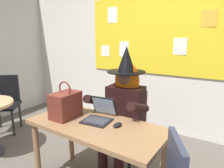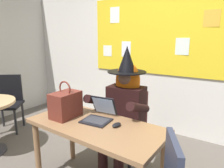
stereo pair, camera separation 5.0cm
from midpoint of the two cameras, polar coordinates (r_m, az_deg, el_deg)
The scene contains 8 objects.
wall_back_bulletin at distance 3.28m, azimuth 12.86°, elevation 9.98°, with size 5.54×1.88×2.69m.
desk_main at distance 1.99m, azimuth -5.31°, elevation -13.94°, with size 1.34×0.67×0.71m.
chair_at_desk at distance 2.55m, azimuth 3.99°, elevation -10.59°, with size 0.44×0.44×0.89m.
person_costumed at distance 2.35m, azimuth 2.70°, elevation -5.19°, with size 0.62×0.70×1.42m.
laptop at distance 2.03m, azimuth -4.24°, elevation -8.71°, with size 0.30×0.35×0.22m.
computer_mouse at distance 1.88m, azimuth 0.75°, elevation -11.53°, with size 0.06×0.10×0.03m, color black.
handbag at distance 2.11m, azimuth -13.71°, elevation -5.73°, with size 0.20×0.30×0.38m.
chair_spare_by_window at distance 3.74m, azimuth -28.29°, elevation -4.07°, with size 0.59×0.59×0.91m.
Camera 1 is at (1.03, -1.33, 1.51)m, focal length 32.20 mm.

